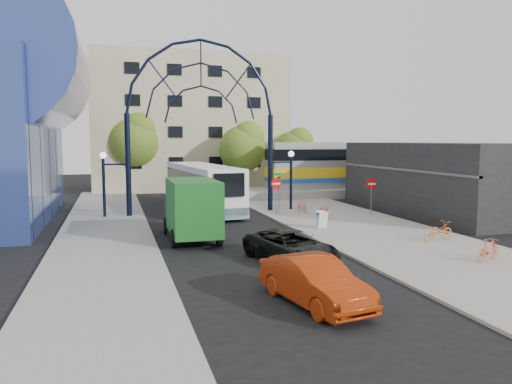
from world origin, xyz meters
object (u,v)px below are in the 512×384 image
object	(u,v)px
stop_sign	(276,187)
do_not_enter_sign	(371,188)
train_car	(394,164)
city_bus	(203,187)
gateway_arch	(201,91)
green_truck	(191,209)
tree_north_b	(135,139)
tree_north_a	(244,146)
black_suv	(291,246)
tree_north_c	(295,149)
red_sedan	(314,281)
bike_near_b	(302,206)
bike_far_a	(438,231)
bike_near_a	(325,212)
sandwich_board	(322,217)
street_name_sign	(279,184)
bike_far_b	(488,250)

from	to	relation	value
stop_sign	do_not_enter_sign	distance (m)	6.51
train_car	city_bus	bearing A→B (deg)	-162.38
gateway_arch	green_truck	world-z (taller)	gateway_arch
green_truck	tree_north_b	bearing A→B (deg)	94.43
tree_north_a	black_suv	distance (m)	27.34
green_truck	tree_north_c	bearing A→B (deg)	57.97
red_sedan	bike_near_b	distance (m)	19.49
do_not_enter_sign	tree_north_a	size ratio (longest dim) A/B	0.35
black_suv	red_sedan	world-z (taller)	red_sedan
gateway_arch	green_truck	size ratio (longest dim) A/B	2.14
green_truck	bike_far_a	world-z (taller)	green_truck
stop_sign	bike_near_a	bearing A→B (deg)	-50.46
tree_north_a	gateway_arch	bearing A→B (deg)	-117.17
tree_north_a	sandwich_board	bearing A→B (deg)	-91.50
do_not_enter_sign	train_car	size ratio (longest dim) A/B	0.10
stop_sign	red_sedan	size ratio (longest dim) A/B	0.54
black_suv	green_truck	bearing A→B (deg)	102.57
train_car	tree_north_b	world-z (taller)	tree_north_b
street_name_sign	green_truck	xyz separation A→B (m)	(-7.30, -7.16, -0.53)
city_bus	bike_far_a	bearing A→B (deg)	-62.88
sandwich_board	city_bus	world-z (taller)	city_bus
tree_north_c	black_suv	size ratio (longest dim) A/B	1.33
do_not_enter_sign	tree_north_c	xyz separation A→B (m)	(1.12, 17.93, 2.30)
street_name_sign	city_bus	bearing A→B (deg)	147.08
street_name_sign	city_bus	distance (m)	5.81
do_not_enter_sign	green_truck	size ratio (longest dim) A/B	0.39
city_bus	tree_north_b	bearing A→B (deg)	100.90
city_bus	black_suv	distance (m)	16.51
sandwich_board	tree_north_c	size ratio (longest dim) A/B	0.15
stop_sign	bike_near_a	distance (m)	3.98
tree_north_c	bike_far_a	world-z (taller)	tree_north_c
tree_north_b	green_truck	xyz separation A→B (m)	(1.77, -24.49, -3.67)
stop_sign	tree_north_a	xyz separation A→B (m)	(1.32, 13.93, 2.61)
green_truck	sandwich_board	bearing A→B (deg)	4.28
bike_far_b	tree_north_a	bearing A→B (deg)	-12.45
gateway_arch	bike_far_b	xyz separation A→B (m)	(9.21, -17.26, -7.96)
tree_north_a	city_bus	bearing A→B (deg)	-119.66
train_car	bike_near_b	distance (m)	16.69
sandwich_board	city_bus	bearing A→B (deg)	118.33
do_not_enter_sign	city_bus	world-z (taller)	city_bus
train_car	tree_north_a	bearing A→B (deg)	164.20
sandwich_board	bike_near_a	world-z (taller)	sandwich_board
do_not_enter_sign	tree_north_a	xyz separation A→B (m)	(-4.88, 15.93, 2.63)
bike_far_b	bike_near_a	bearing A→B (deg)	-9.13
train_car	bike_far_b	size ratio (longest dim) A/B	15.96
gateway_arch	red_sedan	world-z (taller)	gateway_arch
street_name_sign	bike_near_b	world-z (taller)	street_name_sign
black_suv	red_sedan	size ratio (longest dim) A/B	1.06
black_suv	tree_north_c	bearing A→B (deg)	53.07
city_bus	green_truck	distance (m)	10.60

